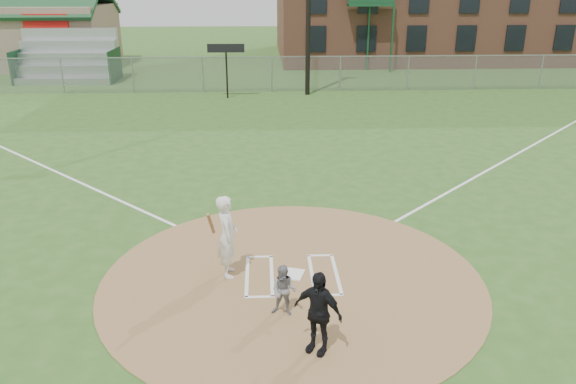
{
  "coord_description": "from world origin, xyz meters",
  "views": [
    {
      "loc": [
        -0.61,
        -10.88,
        6.23
      ],
      "look_at": [
        0.0,
        2.0,
        1.3
      ],
      "focal_mm": 35.0,
      "sensor_mm": 36.0,
      "label": 1
    }
  ],
  "objects_px": {
    "home_plate": "(292,274)",
    "batter_at_plate": "(227,236)",
    "umpire": "(318,312)",
    "catcher": "(284,291)"
  },
  "relations": [
    {
      "from": "umpire",
      "to": "batter_at_plate",
      "type": "height_order",
      "value": "batter_at_plate"
    },
    {
      "from": "home_plate",
      "to": "umpire",
      "type": "bearing_deg",
      "value": -83.67
    },
    {
      "from": "umpire",
      "to": "batter_at_plate",
      "type": "relative_size",
      "value": 0.83
    },
    {
      "from": "home_plate",
      "to": "batter_at_plate",
      "type": "xyz_separation_m",
      "value": [
        -1.41,
        0.08,
        0.93
      ]
    },
    {
      "from": "batter_at_plate",
      "to": "umpire",
      "type": "bearing_deg",
      "value": -58.72
    },
    {
      "from": "home_plate",
      "to": "catcher",
      "type": "relative_size",
      "value": 0.48
    },
    {
      "from": "home_plate",
      "to": "catcher",
      "type": "distance_m",
      "value": 1.65
    },
    {
      "from": "umpire",
      "to": "batter_at_plate",
      "type": "bearing_deg",
      "value": 154.44
    },
    {
      "from": "catcher",
      "to": "batter_at_plate",
      "type": "height_order",
      "value": "batter_at_plate"
    },
    {
      "from": "umpire",
      "to": "home_plate",
      "type": "bearing_deg",
      "value": 129.49
    }
  ]
}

